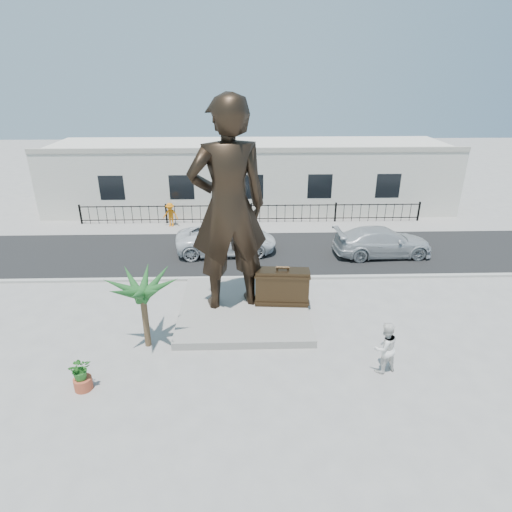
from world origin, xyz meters
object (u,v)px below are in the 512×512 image
Objects in this scene: statue at (228,207)px; suitcase at (282,287)px; tourist at (385,348)px; car_white at (226,239)px.

suitcase is (2.11, -0.11, -3.35)m from statue.
statue is 3.96m from suitcase.
car_white is at bearing -81.17° from tourist.
suitcase is 1.19× the size of tourist.
statue reaches higher than suitcase.
tourist is at bearing 127.34° from statue.
tourist is (5.11, -4.14, -3.51)m from statue.
car_white is at bearing 116.28° from suitcase.
statue is at bearing -58.44° from tourist.
statue reaches higher than tourist.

